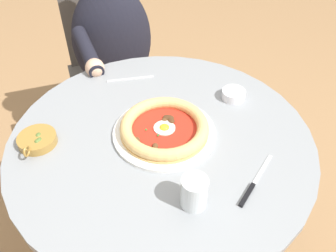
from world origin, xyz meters
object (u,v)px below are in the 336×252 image
ramekin_capers (234,94)px  steak_knife (252,187)px  dining_table (162,175)px  cafe_chair_diner (111,62)px  pizza_on_plate (164,129)px  fork_utensil (130,79)px  water_glass (194,194)px  olive_pan (37,140)px  diner_person (117,80)px

ramekin_capers → steak_knife: bearing=6.6°
dining_table → ramekin_capers: 0.36m
cafe_chair_diner → pizza_on_plate: bearing=26.9°
dining_table → fork_utensil: fork_utensil is taller
water_glass → ramekin_capers: size_ratio=1.12×
olive_pan → diner_person: 0.76m
pizza_on_plate → water_glass: size_ratio=3.51×
steak_knife → diner_person: (-0.79, -0.56, -0.27)m
pizza_on_plate → diner_person: size_ratio=0.27×
ramekin_capers → fork_utensil: bearing=-100.0°
ramekin_capers → diner_person: 0.73m
diner_person → olive_pan: bearing=-3.1°
pizza_on_plate → fork_utensil: 0.31m
pizza_on_plate → fork_utensil: (-0.26, -0.16, -0.02)m
water_glass → steak_knife: bearing=114.1°
water_glass → olive_pan: bearing=-108.0°
steak_knife → cafe_chair_diner: 1.14m
fork_utensil → cafe_chair_diner: 0.59m
fork_utensil → diner_person: (-0.35, -0.16, -0.27)m
dining_table → fork_utensil: 0.36m
ramekin_capers → olive_pan: size_ratio=0.57×
fork_utensil → cafe_chair_diner: size_ratio=0.19×
dining_table → pizza_on_plate: bearing=147.9°
steak_knife → olive_pan: bearing=-97.9°
diner_person → cafe_chair_diner: diner_person is taller
dining_table → diner_person: diner_person is taller
ramekin_capers → diner_person: diner_person is taller
pizza_on_plate → olive_pan: size_ratio=2.25×
water_glass → fork_utensil: water_glass is taller
dining_table → olive_pan: size_ratio=6.61×
olive_pan → cafe_chair_diner: (-0.83, -0.02, -0.26)m
steak_knife → ramekin_capers: bearing=-173.4°
olive_pan → cafe_chair_diner: cafe_chair_diner is taller
diner_person → cafe_chair_diner: bearing=-154.7°
dining_table → fork_utensil: size_ratio=5.56×
ramekin_capers → cafe_chair_diner: bearing=-133.3°
steak_knife → pizza_on_plate: bearing=-124.3°
dining_table → diner_person: (-0.63, -0.31, -0.09)m
water_glass → cafe_chair_diner: water_glass is taller
water_glass → cafe_chair_diner: size_ratio=0.10×
steak_knife → olive_pan: size_ratio=1.36×
olive_pan → fork_utensil: bearing=150.2°
diner_person → cafe_chair_diner: (-0.13, -0.06, 0.02)m
pizza_on_plate → dining_table: bearing=-32.1°
olive_pan → fork_utensil: olive_pan is taller
pizza_on_plate → fork_utensil: size_ratio=1.89×
olive_pan → cafe_chair_diner: bearing=-178.4°
water_glass → olive_pan: (-0.15, -0.46, -0.02)m
dining_table → steak_knife: (0.16, 0.26, 0.18)m
pizza_on_plate → diner_person: diner_person is taller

